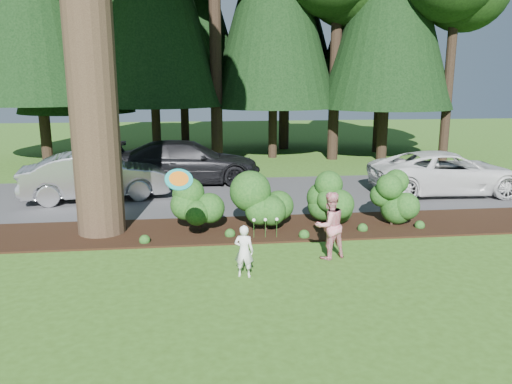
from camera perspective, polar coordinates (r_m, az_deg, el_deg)
The scene contains 11 objects.
ground at distance 10.89m, azimuth 4.42°, elevation -9.21°, with size 80.00×80.00×0.00m, color #335518.
mulch_bed at distance 13.90m, azimuth 1.81°, elevation -4.15°, with size 16.00×2.50×0.05m, color black.
driveway at distance 17.98m, azimuth -0.23°, elevation -0.27°, with size 22.00×6.00×0.03m, color #38383A.
shrub_row at distance 13.72m, azimuth 5.08°, elevation -1.03°, with size 6.53×1.60×1.61m.
lily_cluster at distance 12.92m, azimuth 1.08°, elevation -3.29°, with size 0.69×0.09×0.57m.
car_silver_wagon at distance 17.90m, azimuth -17.88°, elevation 1.73°, with size 1.70×4.87×1.60m, color #A8A9AD.
car_white_suv at distance 19.18m, azimuth 21.02°, elevation 2.07°, with size 2.52×5.47×1.52m, color silver.
car_dark_suv at distance 19.96m, azimuth -7.84°, elevation 3.41°, with size 2.34×5.76×1.67m, color black.
child at distance 10.48m, azimuth -1.39°, elevation -6.77°, with size 0.41×0.27×1.13m, color white.
adult at distance 11.61m, azimuth 8.40°, elevation -3.79°, with size 0.76×0.60×1.57m, color red.
frisbee at distance 10.29m, azimuth -8.81°, elevation 1.44°, with size 0.61×0.47×0.43m.
Camera 1 is at (-2.03, -9.89, 4.07)m, focal length 35.00 mm.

